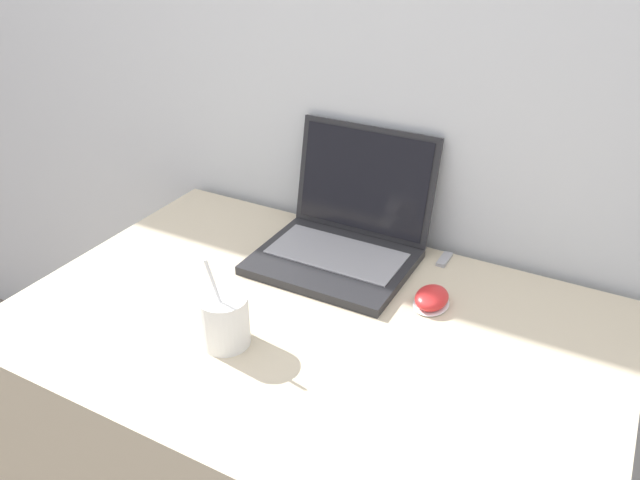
{
  "coord_description": "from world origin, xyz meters",
  "views": [
    {
      "loc": [
        0.47,
        -0.47,
        1.48
      ],
      "look_at": [
        -0.06,
        0.51,
        0.85
      ],
      "focal_mm": 35.0,
      "sensor_mm": 36.0,
      "label": 1
    }
  ],
  "objects_px": {
    "laptop": "(344,232)",
    "computer_mouse": "(432,299)",
    "usb_stick": "(444,259)",
    "drink_cup": "(225,320)"
  },
  "relations": [
    {
      "from": "usb_stick",
      "to": "laptop",
      "type": "bearing_deg",
      "value": -159.1
    },
    {
      "from": "computer_mouse",
      "to": "laptop",
      "type": "bearing_deg",
      "value": 158.71
    },
    {
      "from": "laptop",
      "to": "usb_stick",
      "type": "xyz_separation_m",
      "value": [
        0.21,
        0.08,
        -0.05
      ]
    },
    {
      "from": "computer_mouse",
      "to": "usb_stick",
      "type": "relative_size",
      "value": 1.52
    },
    {
      "from": "computer_mouse",
      "to": "usb_stick",
      "type": "height_order",
      "value": "computer_mouse"
    },
    {
      "from": "computer_mouse",
      "to": "usb_stick",
      "type": "bearing_deg",
      "value": 100.06
    },
    {
      "from": "drink_cup",
      "to": "computer_mouse",
      "type": "xyz_separation_m",
      "value": [
        0.29,
        0.29,
        -0.04
      ]
    },
    {
      "from": "laptop",
      "to": "usb_stick",
      "type": "relative_size",
      "value": 5.54
    },
    {
      "from": "laptop",
      "to": "computer_mouse",
      "type": "relative_size",
      "value": 3.65
    },
    {
      "from": "usb_stick",
      "to": "computer_mouse",
      "type": "bearing_deg",
      "value": -79.94
    }
  ]
}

